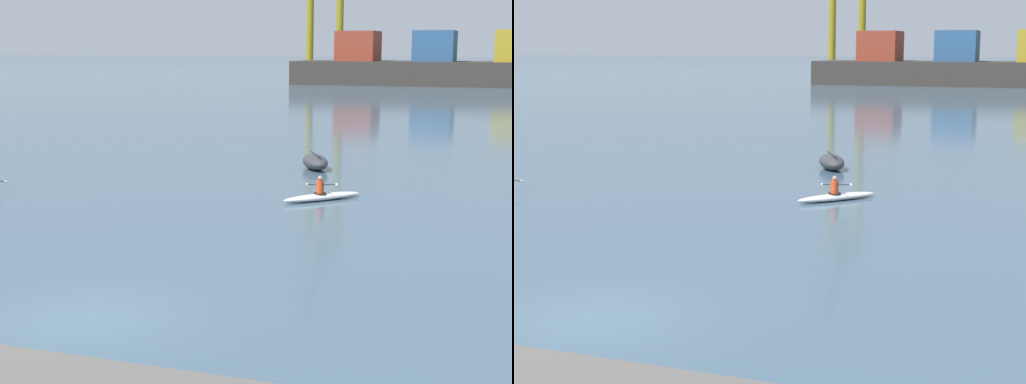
# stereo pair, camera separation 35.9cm
# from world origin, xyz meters

# --- Properties ---
(ground_plane) EXTENTS (800.00, 800.00, 0.00)m
(ground_plane) POSITION_xyz_m (0.00, 0.00, 0.00)
(ground_plane) COLOR #425B70
(container_barge) EXTENTS (41.68, 10.94, 8.01)m
(container_barge) POSITION_xyz_m (-3.68, 105.42, 2.84)
(container_barge) COLOR #38332D
(container_barge) RESTS_ON ground
(capsized_dinghy) EXTENTS (2.15, 2.82, 0.76)m
(capsized_dinghy) POSITION_xyz_m (-0.45, 21.70, 0.35)
(capsized_dinghy) COLOR #38383D
(capsized_dinghy) RESTS_ON ground
(kayak_white) EXTENTS (2.78, 2.87, 0.95)m
(kayak_white) POSITION_xyz_m (1.70, 14.37, 0.17)
(kayak_white) COLOR silver
(kayak_white) RESTS_ON ground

